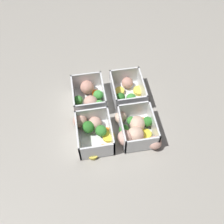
# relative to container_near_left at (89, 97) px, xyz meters

# --- Properties ---
(ground_plane) EXTENTS (4.00, 4.00, 0.00)m
(ground_plane) POSITION_rel_container_near_left_xyz_m (0.07, 0.07, -0.03)
(ground_plane) COLOR gray
(container_near_left) EXTENTS (0.15, 0.11, 0.07)m
(container_near_left) POSITION_rel_container_near_left_xyz_m (0.00, 0.00, 0.00)
(container_near_left) COLOR white
(container_near_left) RESTS_ON ground_plane
(container_near_right) EXTENTS (0.16, 0.13, 0.07)m
(container_near_right) POSITION_rel_container_near_left_xyz_m (0.13, -0.01, -0.00)
(container_near_right) COLOR white
(container_near_right) RESTS_ON ground_plane
(container_far_left) EXTENTS (0.14, 0.12, 0.07)m
(container_far_left) POSITION_rel_container_near_left_xyz_m (0.00, 0.13, -0.00)
(container_far_left) COLOR white
(container_far_left) RESTS_ON ground_plane
(container_far_right) EXTENTS (0.16, 0.14, 0.07)m
(container_far_right) POSITION_rel_container_near_left_xyz_m (0.15, 0.13, 0.00)
(container_far_right) COLOR white
(container_far_right) RESTS_ON ground_plane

